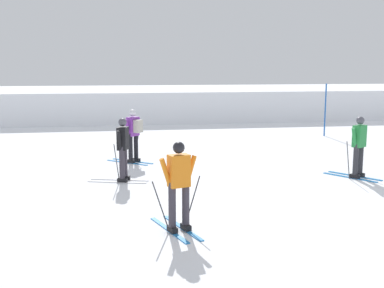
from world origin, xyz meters
TOP-DOWN VIEW (x-y plane):
  - ground_plane at (0.00, 0.00)m, footprint 120.00×120.00m
  - far_snow_ridge at (0.00, 20.29)m, footprint 80.00×9.74m
  - skier_green at (2.22, 2.49)m, footprint 1.22×1.52m
  - skier_orange at (-3.23, -1.07)m, footprint 0.96×1.64m
  - skier_black at (-4.18, 3.09)m, footprint 1.64×0.97m
  - skier_purple at (-3.80, 5.59)m, footprint 1.46×1.32m
  - trail_marker_pole at (4.75, 10.27)m, footprint 0.06×0.06m

SIDE VIEW (x-z plane):
  - ground_plane at x=0.00m, z-range 0.00..0.00m
  - far_snow_ridge at x=0.00m, z-range 0.00..1.68m
  - skier_orange at x=-3.23m, z-range 0.06..1.77m
  - skier_black at x=-4.18m, z-range 0.06..1.77m
  - skier_green at x=2.22m, z-range 0.06..1.77m
  - skier_purple at x=-3.80m, z-range 0.10..1.81m
  - trail_marker_pole at x=4.75m, z-range 0.00..2.30m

